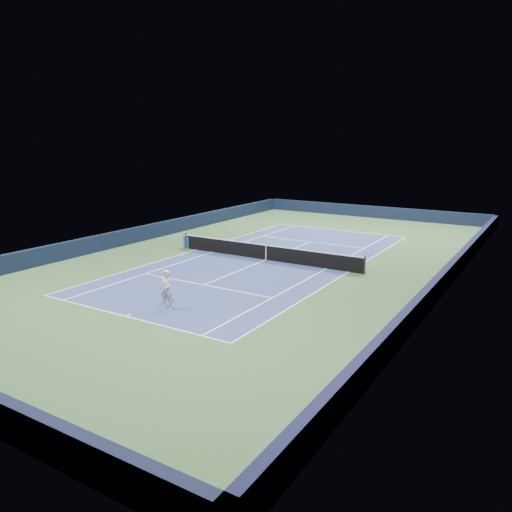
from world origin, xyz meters
The scene contains 19 objects.
ground centered at (0.00, 0.00, 0.00)m, with size 40.00×40.00×0.00m, color #2E4D2A.
wall_far centered at (0.00, 19.82, 0.55)m, with size 22.00×0.35×1.10m, color black.
wall_right centered at (10.82, 0.00, 0.55)m, with size 0.35×40.00×1.10m, color black.
wall_left centered at (-10.82, 0.00, 0.55)m, with size 0.35×40.00×1.10m, color black.
court_surface centered at (0.00, 0.00, 0.00)m, with size 10.97×23.77×0.01m, color navy.
baseline_far centered at (0.00, 11.88, 0.01)m, with size 10.97×0.08×0.00m, color white.
baseline_near centered at (0.00, -11.88, 0.01)m, with size 10.97×0.08×0.00m, color white.
sideline_doubles_right centered at (5.49, 0.00, 0.01)m, with size 0.08×23.77×0.00m, color white.
sideline_doubles_left centered at (-5.49, 0.00, 0.01)m, with size 0.08×23.77×0.00m, color white.
sideline_singles_right centered at (4.12, 0.00, 0.01)m, with size 0.08×23.77×0.00m, color white.
sideline_singles_left centered at (-4.12, 0.00, 0.01)m, with size 0.08×23.77×0.00m, color white.
service_line_far centered at (0.00, 6.40, 0.01)m, with size 8.23×0.08×0.00m, color white.
service_line_near centered at (0.00, -6.40, 0.01)m, with size 8.23×0.08×0.00m, color white.
center_service_line centered at (0.00, 0.00, 0.01)m, with size 0.08×12.80×0.00m, color white.
center_mark_far centered at (0.00, 11.73, 0.01)m, with size 0.08×0.30×0.00m, color white.
center_mark_near centered at (0.00, -11.73, 0.01)m, with size 0.08×0.30×0.00m, color white.
tennis_net centered at (0.00, 0.00, 0.50)m, with size 12.90×0.10×1.07m.
sponsor_cube centered at (-6.40, 0.22, 0.42)m, with size 0.60×0.53×0.83m.
tennis_player centered at (0.82, -10.12, 0.88)m, with size 0.84×1.31×2.27m.
Camera 1 is at (15.36, -26.16, 7.51)m, focal length 35.00 mm.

